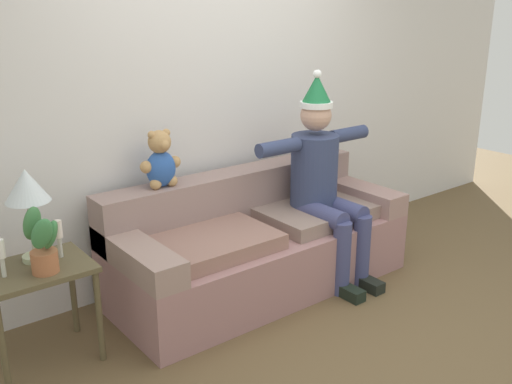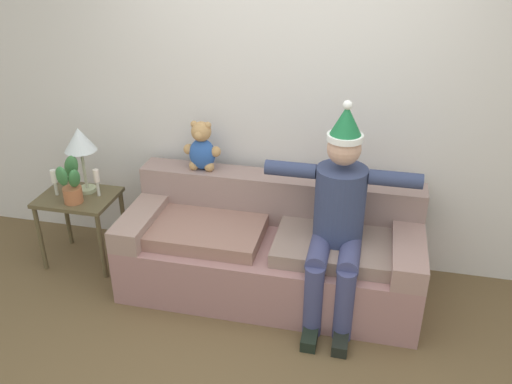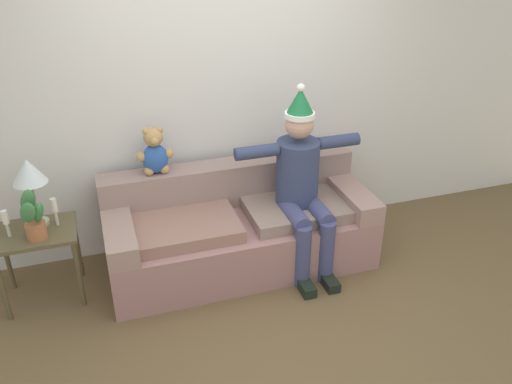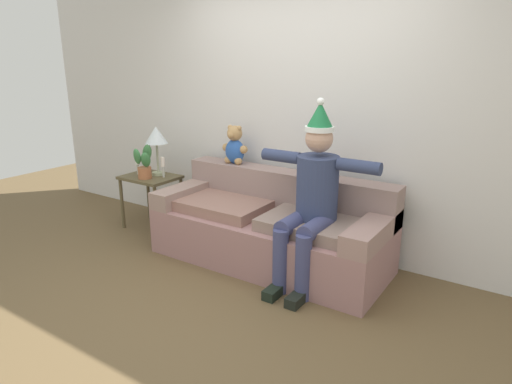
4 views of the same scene
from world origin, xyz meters
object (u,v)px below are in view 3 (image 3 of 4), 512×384
person_seated (302,180)px  side_table (37,242)px  teddy_bear (155,153)px  candle_tall (6,220)px  potted_plant (34,218)px  couch (239,228)px  candle_short (54,208)px  table_lamp (29,174)px

person_seated → side_table: (-2.00, 0.16, -0.27)m
teddy_bear → candle_tall: 1.16m
potted_plant → candle_tall: 0.21m
couch → candle_short: bearing=178.3°
side_table → candle_tall: bearing=-172.9°
person_seated → table_lamp: person_seated is taller
candle_short → couch: bearing=-1.7°
side_table → person_seated: bearing=-4.6°
potted_plant → candle_short: (0.13, 0.14, -0.02)m
teddy_bear → side_table: size_ratio=0.65×
potted_plant → candle_tall: potted_plant is taller
couch → candle_short: candle_short is taller
couch → table_lamp: bearing=176.5°
person_seated → candle_short: (-1.84, 0.20, -0.04)m
candle_tall → candle_short: size_ratio=0.95×
person_seated → couch: bearing=161.3°
couch → potted_plant: (-1.50, -0.10, 0.43)m
side_table → teddy_bear: bearing=15.4°
candle_tall → teddy_bear: bearing=14.2°
table_lamp → potted_plant: bearing=-92.3°
potted_plant → candle_short: bearing=46.7°
person_seated → candle_tall: bearing=176.3°
couch → person_seated: bearing=-18.7°
person_seated → candle_tall: (-2.16, 0.14, -0.04)m
teddy_bear → candle_short: 0.84m
side_table → potted_plant: potted_plant is taller
table_lamp → candle_short: size_ratio=2.39×
candle_tall → side_table: bearing=7.1°
person_seated → side_table: bearing=175.4°
candle_tall → candle_short: (0.32, 0.06, 0.01)m
teddy_bear → candle_short: size_ratio=1.75×
couch → candle_short: 1.43m
couch → candle_tall: 1.74m
side_table → potted_plant: 0.28m
potted_plant → couch: bearing=3.8°
teddy_bear → potted_plant: teddy_bear is taller
side_table → potted_plant: (0.03, -0.10, 0.26)m
table_lamp → candle_short: (0.12, -0.05, -0.27)m
person_seated → potted_plant: 1.97m
person_seated → teddy_bear: (-1.06, 0.42, 0.20)m
side_table → table_lamp: 0.51m
teddy_bear → candle_tall: bearing=-165.8°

